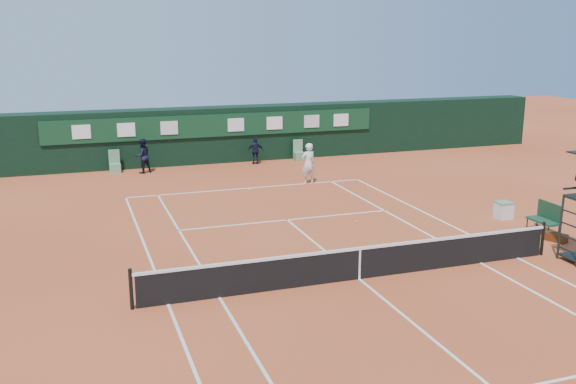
% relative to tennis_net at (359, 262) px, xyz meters
% --- Properties ---
extents(ground, '(90.00, 90.00, 0.00)m').
position_rel_tennis_net_xyz_m(ground, '(0.00, 0.00, -0.51)').
color(ground, '#C4562E').
rests_on(ground, ground).
extents(court_lines, '(11.05, 23.85, 0.01)m').
position_rel_tennis_net_xyz_m(court_lines, '(0.00, 0.00, -0.50)').
color(court_lines, white).
rests_on(court_lines, ground).
extents(tennis_net, '(12.90, 0.10, 1.10)m').
position_rel_tennis_net_xyz_m(tennis_net, '(0.00, 0.00, 0.00)').
color(tennis_net, black).
rests_on(tennis_net, ground).
extents(back_wall, '(40.00, 1.65, 3.00)m').
position_rel_tennis_net_xyz_m(back_wall, '(0.00, 18.74, 1.00)').
color(back_wall, black).
rests_on(back_wall, ground).
extents(linesman_chair_left, '(0.55, 0.50, 1.15)m').
position_rel_tennis_net_xyz_m(linesman_chair_left, '(-5.50, 17.48, -0.19)').
color(linesman_chair_left, '#61956D').
rests_on(linesman_chair_left, ground).
extents(linesman_chair_right, '(0.55, 0.50, 1.15)m').
position_rel_tennis_net_xyz_m(linesman_chair_right, '(4.50, 17.48, -0.19)').
color(linesman_chair_right, '#5B8B61').
rests_on(linesman_chair_right, ground).
extents(player_bench, '(0.55, 1.20, 1.10)m').
position_rel_tennis_net_xyz_m(player_bench, '(8.14, 1.89, 0.09)').
color(player_bench, '#193F2A').
rests_on(player_bench, ground).
extents(tennis_bag, '(0.61, 0.83, 0.29)m').
position_rel_tennis_net_xyz_m(tennis_bag, '(7.82, 1.00, -0.37)').
color(tennis_bag, black).
rests_on(tennis_bag, ground).
extents(cooler, '(0.57, 0.57, 0.65)m').
position_rel_tennis_net_xyz_m(cooler, '(7.92, 3.94, -0.18)').
color(cooler, silver).
rests_on(cooler, ground).
extents(tennis_ball, '(0.07, 0.07, 0.07)m').
position_rel_tennis_net_xyz_m(tennis_ball, '(2.37, 5.24, -0.48)').
color(tennis_ball, gold).
rests_on(tennis_ball, ground).
extents(player, '(0.77, 0.56, 1.94)m').
position_rel_tennis_net_xyz_m(player, '(2.93, 11.86, 0.46)').
color(player, white).
rests_on(player, ground).
extents(ball_kid_left, '(1.03, 0.92, 1.75)m').
position_rel_tennis_net_xyz_m(ball_kid_left, '(-4.15, 16.88, 0.37)').
color(ball_kid_left, black).
rests_on(ball_kid_left, ground).
extents(ball_kid_right, '(0.90, 0.46, 1.46)m').
position_rel_tennis_net_xyz_m(ball_kid_right, '(1.89, 17.19, 0.22)').
color(ball_kid_right, black).
rests_on(ball_kid_right, ground).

